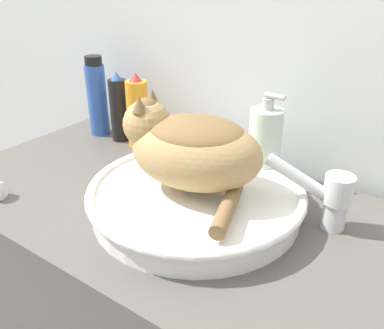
% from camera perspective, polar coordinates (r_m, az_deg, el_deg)
% --- Properties ---
extents(wall_back, '(8.00, 0.05, 2.40)m').
position_cam_1_polar(wall_back, '(0.98, 12.40, 20.28)').
color(wall_back, silver).
rests_on(wall_back, ground_plane).
extents(sink_basin, '(0.43, 0.43, 0.06)m').
position_cam_1_polar(sink_basin, '(0.82, 0.56, -4.48)').
color(sink_basin, white).
rests_on(sink_basin, vanity_counter).
extents(cat, '(0.29, 0.25, 0.18)m').
position_cam_1_polar(cat, '(0.77, -0.15, 2.58)').
color(cat, tan).
rests_on(cat, sink_basin).
extents(faucet, '(0.16, 0.09, 0.14)m').
position_cam_1_polar(faucet, '(0.79, 18.60, -4.09)').
color(faucet, silver).
rests_on(faucet, vanity_counter).
extents(soap_pump_bottle, '(0.07, 0.07, 0.21)m').
position_cam_1_polar(soap_pump_bottle, '(0.91, 10.13, 2.55)').
color(soap_pump_bottle, silver).
rests_on(soap_pump_bottle, vanity_counter).
extents(hairspray_can_black, '(0.05, 0.05, 0.19)m').
position_cam_1_polar(hairspray_can_black, '(1.15, -10.23, 7.68)').
color(hairspray_can_black, black).
rests_on(hairspray_can_black, vanity_counter).
extents(shampoo_bottle_tall, '(0.06, 0.06, 0.23)m').
position_cam_1_polar(shampoo_bottle_tall, '(1.20, -13.19, 9.19)').
color(shampoo_bottle_tall, '#335BB7').
rests_on(shampoo_bottle_tall, vanity_counter).
extents(spray_bottle_trigger, '(0.06, 0.06, 0.20)m').
position_cam_1_polar(spray_bottle_trigger, '(1.10, -7.65, 7.24)').
color(spray_bottle_trigger, orange).
rests_on(spray_bottle_trigger, vanity_counter).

